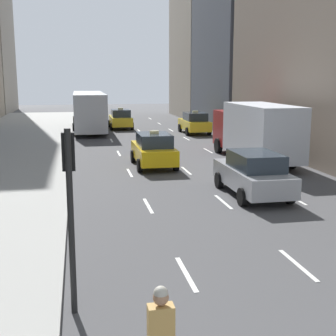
{
  "coord_description": "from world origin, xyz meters",
  "views": [
    {
      "loc": [
        -2.55,
        -1.97,
        4.5
      ],
      "look_at": [
        0.26,
        12.65,
        1.62
      ],
      "focal_mm": 50.0,
      "sensor_mm": 36.0,
      "label": 1
    }
  ],
  "objects_px": {
    "taxi_lead": "(121,119)",
    "box_truck": "(255,130)",
    "traffic_light_pole": "(70,191)",
    "city_bus": "(89,110)",
    "taxi_second": "(154,150)",
    "taxi_third": "(195,123)",
    "sedan_black_near": "(253,173)"
  },
  "relations": [
    {
      "from": "taxi_lead",
      "to": "taxi_third",
      "type": "bearing_deg",
      "value": -41.39
    },
    {
      "from": "sedan_black_near",
      "to": "traffic_light_pole",
      "type": "xyz_separation_m",
      "value": [
        -6.75,
        -7.97,
        1.53
      ]
    },
    {
      "from": "city_bus",
      "to": "box_truck",
      "type": "distance_m",
      "value": 19.03
    },
    {
      "from": "traffic_light_pole",
      "to": "box_truck",
      "type": "bearing_deg",
      "value": 57.59
    },
    {
      "from": "taxi_second",
      "to": "sedan_black_near",
      "type": "height_order",
      "value": "taxi_second"
    },
    {
      "from": "sedan_black_near",
      "to": "box_truck",
      "type": "distance_m",
      "value": 7.66
    },
    {
      "from": "box_truck",
      "to": "traffic_light_pole",
      "type": "distance_m",
      "value": 17.83
    },
    {
      "from": "sedan_black_near",
      "to": "taxi_lead",
      "type": "bearing_deg",
      "value": 96.3
    },
    {
      "from": "taxi_second",
      "to": "taxi_third",
      "type": "xyz_separation_m",
      "value": [
        5.6,
        13.72,
        0.0
      ]
    },
    {
      "from": "city_bus",
      "to": "traffic_light_pole",
      "type": "distance_m",
      "value": 32.13
    },
    {
      "from": "taxi_second",
      "to": "sedan_black_near",
      "type": "bearing_deg",
      "value": -67.33
    },
    {
      "from": "taxi_lead",
      "to": "taxi_second",
      "type": "height_order",
      "value": "same"
    },
    {
      "from": "taxi_lead",
      "to": "traffic_light_pole",
      "type": "distance_m",
      "value": 33.59
    },
    {
      "from": "city_bus",
      "to": "traffic_light_pole",
      "type": "xyz_separation_m",
      "value": [
        -1.14,
        -32.11,
        0.62
      ]
    },
    {
      "from": "taxi_second",
      "to": "sedan_black_near",
      "type": "relative_size",
      "value": 0.96
    },
    {
      "from": "taxi_lead",
      "to": "city_bus",
      "type": "bearing_deg",
      "value": -156.67
    },
    {
      "from": "taxi_second",
      "to": "taxi_third",
      "type": "height_order",
      "value": "same"
    },
    {
      "from": "taxi_lead",
      "to": "box_truck",
      "type": "height_order",
      "value": "box_truck"
    },
    {
      "from": "box_truck",
      "to": "traffic_light_pole",
      "type": "height_order",
      "value": "traffic_light_pole"
    },
    {
      "from": "taxi_second",
      "to": "city_bus",
      "type": "relative_size",
      "value": 0.38
    },
    {
      "from": "taxi_third",
      "to": "traffic_light_pole",
      "type": "xyz_separation_m",
      "value": [
        -9.55,
        -28.39,
        1.53
      ]
    },
    {
      "from": "box_truck",
      "to": "city_bus",
      "type": "bearing_deg",
      "value": 116.24
    },
    {
      "from": "taxi_third",
      "to": "sedan_black_near",
      "type": "distance_m",
      "value": 20.61
    },
    {
      "from": "sedan_black_near",
      "to": "city_bus",
      "type": "distance_m",
      "value": 24.8
    },
    {
      "from": "taxi_second",
      "to": "box_truck",
      "type": "height_order",
      "value": "box_truck"
    },
    {
      "from": "taxi_second",
      "to": "traffic_light_pole",
      "type": "xyz_separation_m",
      "value": [
        -3.95,
        -14.67,
        1.53
      ]
    },
    {
      "from": "taxi_second",
      "to": "city_bus",
      "type": "bearing_deg",
      "value": 99.16
    },
    {
      "from": "taxi_lead",
      "to": "box_truck",
      "type": "xyz_separation_m",
      "value": [
        5.6,
        -18.28,
        0.83
      ]
    },
    {
      "from": "taxi_lead",
      "to": "traffic_light_pole",
      "type": "bearing_deg",
      "value": -96.76
    },
    {
      "from": "taxi_third",
      "to": "city_bus",
      "type": "relative_size",
      "value": 0.38
    },
    {
      "from": "taxi_second",
      "to": "box_truck",
      "type": "relative_size",
      "value": 0.52
    },
    {
      "from": "taxi_second",
      "to": "city_bus",
      "type": "distance_m",
      "value": 17.69
    }
  ]
}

